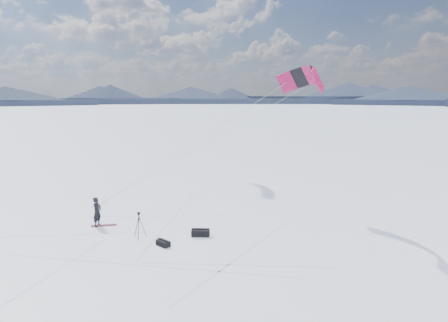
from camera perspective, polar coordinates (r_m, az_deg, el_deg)
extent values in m
plane|color=white|center=(20.79, -14.29, -11.40)|extent=(1800.00, 1800.00, 0.00)
cube|color=#1C293B|center=(333.49, 30.13, 7.81)|extent=(142.83, 132.24, 5.31)
cone|color=#1C293B|center=(333.47, 30.17, 8.26)|extent=(90.28, 90.28, 8.00)
cube|color=#1C293B|center=(336.82, 14.39, 8.83)|extent=(155.14, 103.25, 5.31)
cone|color=#1C293B|center=(336.79, 14.41, 9.29)|extent=(84.80, 84.80, 8.00)
cube|color=#1C293B|center=(338.85, -1.29, 9.14)|extent=(154.88, 65.89, 5.31)
cone|color=#1C293B|center=(338.82, -1.29, 9.59)|extent=(72.46, 72.46, 8.00)
cube|color=#1C293B|center=(339.43, -16.91, 8.73)|extent=(154.88, 65.89, 5.31)
cone|color=#1C293B|center=(339.40, -16.93, 9.17)|extent=(72.46, 72.46, 8.00)
cube|color=silver|center=(19.86, -24.55, -13.04)|extent=(3.52, 7.29, 0.01)
cube|color=silver|center=(21.56, -18.45, -10.81)|extent=(6.45, 7.79, 0.01)
cube|color=silver|center=(23.49, -13.37, -8.83)|extent=(11.66, 3.07, 0.01)
cube|color=silver|center=(18.09, -9.30, -14.52)|extent=(1.27, 5.91, 0.01)
cube|color=silver|center=(20.25, -4.32, -11.68)|extent=(6.52, 4.83, 0.01)
cube|color=silver|center=(22.57, -0.41, -9.34)|extent=(8.85, 4.87, 0.01)
imported|color=black|center=(23.16, -18.65, -9.38)|extent=(0.62, 0.74, 1.71)
cube|color=maroon|center=(23.11, -17.81, -9.32)|extent=(1.43, 0.30, 0.04)
cylinder|color=black|center=(20.55, -12.30, -9.75)|extent=(0.38, 0.17, 1.23)
cylinder|color=black|center=(20.61, -13.18, -9.72)|extent=(0.33, 0.27, 1.23)
cylinder|color=black|center=(20.33, -12.91, -9.99)|extent=(0.09, 0.40, 1.23)
cylinder|color=black|center=(20.35, -12.84, -8.66)|extent=(0.04, 0.04, 0.36)
cube|color=black|center=(20.28, -12.87, -8.03)|extent=(0.09, 0.09, 0.05)
cube|color=black|center=(20.25, -12.88, -7.78)|extent=(0.16, 0.14, 0.10)
cylinder|color=black|center=(20.34, -12.86, -7.70)|extent=(0.07, 0.10, 0.07)
cube|color=black|center=(20.51, -3.59, -10.85)|extent=(1.03, 0.62, 0.36)
cylinder|color=black|center=(20.44, -3.60, -10.32)|extent=(0.92, 0.25, 0.09)
cube|color=black|center=(19.46, -9.26, -12.27)|extent=(0.77, 0.81, 0.28)
cylinder|color=black|center=(19.40, -9.27, -11.83)|extent=(0.53, 0.61, 0.09)
cube|color=#AF124A|center=(22.09, 14.07, 11.95)|extent=(1.24, 1.12, 1.52)
cube|color=black|center=(23.21, 13.91, 12.48)|extent=(0.95, 1.24, 1.36)
cube|color=#AF124A|center=(24.31, 12.98, 12.60)|extent=(0.83, 1.25, 1.18)
cube|color=black|center=(25.28, 11.47, 12.34)|extent=(1.13, 1.20, 1.36)
cube|color=#AF124A|center=(26.03, 9.59, 11.76)|extent=(1.40, 1.03, 1.52)
cylinder|color=gray|center=(21.25, -2.77, 2.69)|extent=(12.54, 1.15, 7.15)
cylinder|color=gray|center=(23.37, -3.76, 3.34)|extent=(12.18, 3.23, 7.15)
cylinder|color=black|center=(22.80, -18.82, -6.51)|extent=(0.55, 0.08, 0.03)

